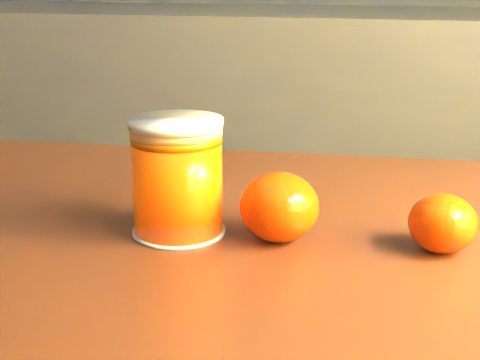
# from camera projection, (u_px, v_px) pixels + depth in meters

# --- Properties ---
(kitchen_counter) EXTENTS (3.15, 0.60, 0.90)m
(kitchen_counter) POSITION_uv_depth(u_px,v_px,m) (90.00, 167.00, 1.94)
(kitchen_counter) COLOR #4D4D52
(kitchen_counter) RESTS_ON ground
(table) EXTENTS (1.06, 0.79, 0.75)m
(table) POSITION_uv_depth(u_px,v_px,m) (323.00, 352.00, 0.61)
(table) COLOR #592A16
(table) RESTS_ON ground
(juice_glass) EXTENTS (0.09, 0.09, 0.11)m
(juice_glass) POSITION_uv_depth(u_px,v_px,m) (178.00, 178.00, 0.62)
(juice_glass) COLOR #FF4905
(juice_glass) RESTS_ON table
(orange_front) EXTENTS (0.08, 0.08, 0.06)m
(orange_front) POSITION_uv_depth(u_px,v_px,m) (279.00, 207.00, 0.61)
(orange_front) COLOR #E23B04
(orange_front) RESTS_ON table
(orange_back) EXTENTS (0.07, 0.07, 0.05)m
(orange_back) POSITION_uv_depth(u_px,v_px,m) (443.00, 223.00, 0.59)
(orange_back) COLOR #E23B04
(orange_back) RESTS_ON table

